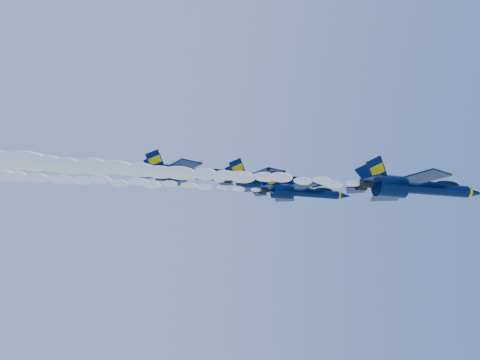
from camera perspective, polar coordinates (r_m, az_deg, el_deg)
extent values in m
cylinder|color=#021039|center=(80.15, 20.15, -0.96)|extent=(10.24, 1.71, 1.71)
ellipsoid|color=#021039|center=(76.32, 15.72, -0.64)|extent=(1.77, 3.07, 7.28)
cone|color=#021039|center=(84.05, 23.85, -1.25)|extent=(2.96, 1.71, 1.71)
cylinder|color=yellow|center=(83.21, 23.11, -1.19)|extent=(0.40, 1.77, 1.77)
ellipsoid|color=black|center=(81.48, 21.21, -0.47)|extent=(4.09, 1.33, 1.13)
cube|color=yellow|center=(81.39, 21.23, -0.70)|extent=(4.78, 1.14, 0.20)
cube|color=#021039|center=(73.73, 18.85, 0.25)|extent=(6.10, 7.23, 0.20)
cube|color=#021039|center=(81.12, 15.37, -1.58)|extent=(6.10, 7.23, 0.20)
cube|color=yellow|center=(74.64, 19.86, 0.24)|extent=(2.74, 5.70, 0.11)
cube|color=yellow|center=(81.94, 16.33, -1.57)|extent=(2.74, 5.70, 0.11)
cube|color=#021039|center=(74.61, 14.41, 1.04)|extent=(3.71, 1.17, 3.99)
cube|color=#021039|center=(76.60, 13.55, 0.51)|extent=(3.71, 1.17, 3.99)
cylinder|color=black|center=(73.77, 13.34, -0.32)|extent=(1.36, 1.25, 1.25)
cylinder|color=black|center=(75.02, 12.81, -0.63)|extent=(1.36, 1.25, 1.25)
cube|color=yellow|center=(78.51, 18.03, -0.17)|extent=(12.51, 0.40, 0.09)
ellipsoid|color=white|center=(66.45, -7.80, 0.94)|extent=(52.33, 2.54, 2.28)
cylinder|color=#021039|center=(85.42, 8.02, -1.45)|extent=(7.85, 1.31, 1.31)
ellipsoid|color=#021039|center=(83.48, 4.53, -1.23)|extent=(1.36, 2.36, 5.58)
cone|color=#021039|center=(87.47, 11.08, -1.66)|extent=(2.27, 1.31, 1.31)
cylinder|color=yellow|center=(87.02, 10.46, -1.62)|extent=(0.31, 1.36, 1.36)
ellipsoid|color=black|center=(86.17, 8.91, -1.10)|extent=(3.14, 1.02, 0.86)
cube|color=yellow|center=(86.10, 8.92, -1.26)|extent=(3.66, 0.87, 0.16)
cube|color=#021039|center=(80.88, 6.40, -0.63)|extent=(4.68, 5.54, 0.16)
cube|color=#021039|center=(87.17, 4.75, -1.87)|extent=(4.68, 5.54, 0.16)
cube|color=yellow|center=(81.34, 7.20, -0.63)|extent=(2.10, 4.37, 0.09)
cube|color=yellow|center=(87.60, 5.51, -1.87)|extent=(2.10, 4.37, 0.09)
cube|color=#021039|center=(82.42, 3.46, -0.07)|extent=(2.84, 0.90, 3.06)
cube|color=#021039|center=(84.09, 3.07, -0.42)|extent=(2.84, 0.90, 3.06)
cylinder|color=black|center=(82.01, 2.65, -1.01)|extent=(1.05, 0.96, 0.96)
cylinder|color=black|center=(83.05, 2.42, -1.22)|extent=(1.05, 0.96, 0.96)
cube|color=yellow|center=(84.65, 6.36, -0.89)|extent=(9.60, 0.31, 0.07)
ellipsoid|color=white|center=(78.97, -16.23, 0.06)|extent=(52.33, 1.95, 1.75)
cylinder|color=#021039|center=(90.60, 4.76, -0.29)|extent=(8.97, 1.49, 1.49)
ellipsoid|color=#021039|center=(88.75, 0.93, -0.02)|extent=(1.55, 2.69, 6.38)
cone|color=#021039|center=(92.64, 8.13, -0.55)|extent=(2.59, 1.49, 1.49)
cylinder|color=yellow|center=(92.19, 7.45, -0.50)|extent=(0.35, 1.55, 1.55)
ellipsoid|color=black|center=(91.38, 5.75, 0.08)|extent=(3.59, 1.17, 0.99)
cube|color=yellow|center=(91.29, 5.75, -0.10)|extent=(4.19, 1.00, 0.18)
cube|color=#021039|center=(85.61, 2.81, 0.67)|extent=(5.34, 6.33, 0.18)
cube|color=#021039|center=(92.91, 1.33, -0.77)|extent=(5.34, 6.33, 0.18)
cube|color=yellow|center=(86.06, 3.70, 0.66)|extent=(2.40, 4.99, 0.10)
cube|color=yellow|center=(93.32, 2.15, -0.77)|extent=(2.40, 4.99, 0.10)
cube|color=#021039|center=(87.70, -0.26, 1.24)|extent=(3.25, 1.03, 3.49)
cube|color=#021039|center=(89.63, -0.60, 0.84)|extent=(3.25, 1.03, 3.49)
cylinder|color=black|center=(87.28, -1.15, 0.23)|extent=(1.20, 1.10, 1.10)
cylinder|color=black|center=(88.49, -1.35, 0.00)|extent=(1.20, 1.10, 1.10)
cube|color=yellow|center=(89.90, 2.95, 0.32)|extent=(10.96, 0.35, 0.08)
ellipsoid|color=white|center=(85.85, -18.83, 1.25)|extent=(52.33, 2.22, 2.00)
cylinder|color=#021039|center=(97.95, -3.56, 0.47)|extent=(10.24, 1.71, 1.71)
ellipsoid|color=#021039|center=(96.87, -7.72, 0.76)|extent=(1.78, 3.07, 7.28)
cone|color=#021039|center=(99.38, 0.17, 0.18)|extent=(2.96, 1.71, 1.71)
cylinder|color=yellow|center=(99.05, -0.59, 0.24)|extent=(0.40, 1.78, 1.78)
ellipsoid|color=black|center=(98.58, -2.45, 0.86)|extent=(4.10, 1.33, 1.13)
cube|color=yellow|center=(98.48, -2.45, 0.67)|extent=(4.78, 1.14, 0.20)
cube|color=#021039|center=(92.85, -6.10, 1.52)|extent=(6.10, 7.23, 0.20)
cube|color=#021039|center=(101.45, -6.90, -0.05)|extent=(6.10, 7.23, 0.20)
cube|color=yellow|center=(93.12, -5.13, 1.51)|extent=(2.74, 5.70, 0.11)
cube|color=yellow|center=(101.70, -6.01, -0.06)|extent=(2.74, 5.70, 0.11)
cube|color=#021039|center=(96.04, -9.07, 2.08)|extent=(3.71, 1.17, 3.99)
cube|color=#021039|center=(98.30, -9.22, 1.64)|extent=(3.71, 1.17, 3.99)
cylinder|color=black|center=(95.79, -10.02, 1.04)|extent=(1.37, 1.25, 1.25)
cylinder|color=black|center=(97.19, -10.10, 0.78)|extent=(1.37, 1.25, 1.25)
cube|color=yellow|center=(97.65, -5.51, 1.12)|extent=(12.52, 0.40, 0.09)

